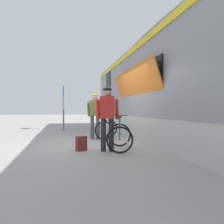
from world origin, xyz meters
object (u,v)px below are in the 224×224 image
(bicycle_near_silver, at_px, (107,128))
(platform_sign_post, at_px, (63,101))
(bicycle_far_teal, at_px, (120,136))
(train_car, at_px, (188,85))
(backpack_on_platform, at_px, (81,143))
(cyclist_far_in_red, at_px, (107,113))
(water_bottle_near_the_bikes, at_px, (128,146))
(cyclist_near_in_olive, at_px, (95,112))

(bicycle_near_silver, relative_size, platform_sign_post, 0.53)
(bicycle_far_teal, distance_m, platform_sign_post, 6.05)
(train_car, bearing_deg, backpack_on_platform, -173.58)
(cyclist_far_in_red, bearing_deg, train_car, 12.67)
(bicycle_near_silver, distance_m, water_bottle_near_the_bikes, 2.34)
(water_bottle_near_the_bikes, bearing_deg, backpack_on_platform, 174.84)
(water_bottle_near_the_bikes, bearing_deg, train_car, 12.79)
(cyclist_near_in_olive, xyz_separation_m, water_bottle_near_the_bikes, (0.60, -2.22, -0.95))
(cyclist_near_in_olive, height_order, cyclist_far_in_red, same)
(bicycle_near_silver, distance_m, backpack_on_platform, 2.51)
(bicycle_near_silver, bearing_deg, cyclist_near_in_olive, -169.34)
(cyclist_near_in_olive, relative_size, platform_sign_post, 0.73)
(platform_sign_post, bearing_deg, cyclist_near_in_olive, -71.61)
(cyclist_near_in_olive, bearing_deg, backpack_on_platform, -108.74)
(train_car, bearing_deg, bicycle_near_silver, 143.91)
(backpack_on_platform, bearing_deg, cyclist_far_in_red, -37.95)
(train_car, xyz_separation_m, bicycle_near_silver, (-2.45, 1.79, -1.56))
(bicycle_near_silver, relative_size, bicycle_far_teal, 1.04)
(train_car, xyz_separation_m, cyclist_far_in_red, (-2.96, -0.66, -0.91))
(backpack_on_platform, bearing_deg, bicycle_near_silver, 44.04)
(train_car, bearing_deg, platform_sign_post, 128.20)
(bicycle_far_teal, height_order, water_bottle_near_the_bikes, bicycle_far_teal)
(backpack_on_platform, bearing_deg, bicycle_far_teal, -24.08)
(backpack_on_platform, relative_size, platform_sign_post, 0.17)
(bicycle_near_silver, relative_size, water_bottle_near_the_bikes, 5.90)
(cyclist_near_in_olive, relative_size, bicycle_far_teal, 1.44)
(backpack_on_platform, xyz_separation_m, platform_sign_post, (-0.45, 5.61, 1.42))
(train_car, xyz_separation_m, bicycle_far_teal, (-2.57, -0.53, -1.56))
(cyclist_far_in_red, xyz_separation_m, water_bottle_near_the_bikes, (0.63, 0.14, -0.95))
(bicycle_near_silver, height_order, platform_sign_post, platform_sign_post)
(cyclist_far_in_red, bearing_deg, bicycle_far_teal, 18.75)
(cyclist_near_in_olive, relative_size, cyclist_far_in_red, 1.00)
(platform_sign_post, bearing_deg, backpack_on_platform, -85.41)
(backpack_on_platform, bearing_deg, water_bottle_near_the_bikes, -22.64)
(bicycle_far_teal, distance_m, backpack_on_platform, 1.09)
(water_bottle_near_the_bikes, bearing_deg, bicycle_near_silver, 93.01)
(cyclist_near_in_olive, distance_m, bicycle_far_teal, 2.35)
(train_car, distance_m, bicycle_near_silver, 3.41)
(water_bottle_near_the_bikes, distance_m, platform_sign_post, 6.18)
(bicycle_far_teal, bearing_deg, backpack_on_platform, 173.39)
(bicycle_far_teal, bearing_deg, cyclist_far_in_red, -161.25)
(cyclist_near_in_olive, bearing_deg, cyclist_far_in_red, -90.77)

